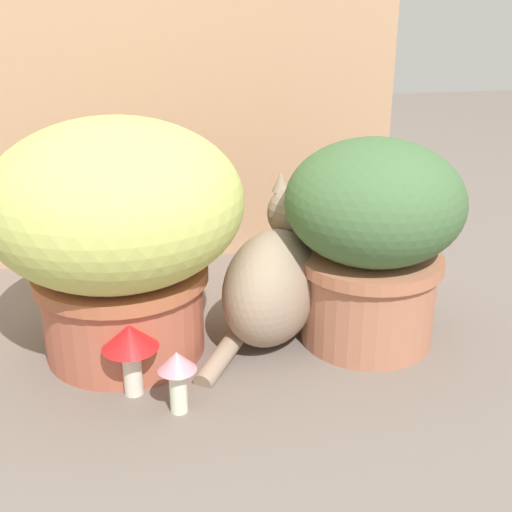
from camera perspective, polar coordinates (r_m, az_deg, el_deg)
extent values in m
plane|color=#6D6158|center=(1.21, -3.41, -10.14)|extent=(6.00, 6.00, 0.00)
cube|color=tan|center=(1.62, -6.37, 11.66)|extent=(1.03, 0.03, 0.70)
cylinder|color=#AF5A43|center=(1.27, -11.18, -4.48)|extent=(0.29, 0.29, 0.17)
cylinder|color=#AE5E3E|center=(1.24, -11.43, -1.50)|extent=(0.32, 0.32, 0.02)
ellipsoid|color=#BBC461|center=(1.19, -11.92, 4.50)|extent=(0.45, 0.45, 0.29)
cylinder|color=#AF6E51|center=(1.30, 9.52, -3.47)|extent=(0.25, 0.25, 0.18)
cylinder|color=#B26B4C|center=(1.27, 9.74, -0.35)|extent=(0.27, 0.27, 0.02)
ellipsoid|color=#42663A|center=(1.23, 10.09, 4.59)|extent=(0.33, 0.33, 0.23)
ellipsoid|color=gray|center=(1.27, 1.39, -2.71)|extent=(0.29, 0.31, 0.22)
ellipsoid|color=#C7AF9C|center=(1.36, 3.00, -1.53)|extent=(0.12, 0.11, 0.11)
sphere|color=gray|center=(1.32, 3.32, 3.69)|extent=(0.15, 0.15, 0.11)
cone|color=gray|center=(1.31, 2.15, 6.40)|extent=(0.05, 0.05, 0.04)
cone|color=gray|center=(1.29, 4.64, 6.08)|extent=(0.05, 0.05, 0.04)
cylinder|color=gray|center=(1.23, -2.64, -8.17)|extent=(0.13, 0.17, 0.07)
cylinder|color=silver|center=(1.16, -10.50, -9.58)|extent=(0.03, 0.03, 0.09)
cone|color=red|center=(1.12, -10.73, -6.76)|extent=(0.10, 0.10, 0.04)
cylinder|color=silver|center=(1.10, -6.65, -11.31)|extent=(0.03, 0.03, 0.08)
cone|color=pink|center=(1.07, -6.78, -8.87)|extent=(0.06, 0.06, 0.03)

